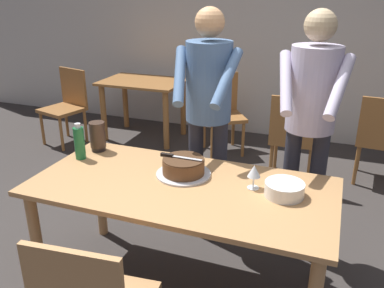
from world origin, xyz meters
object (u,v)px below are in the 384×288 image
Objects in this scene: cake_on_platter at (183,167)px; background_chair_2 at (222,110)px; wine_glass_near at (254,172)px; water_bottle at (79,143)px; background_chair_3 at (293,135)px; background_table at (143,93)px; background_chair_0 at (67,104)px; cake_knife at (173,156)px; plate_stack at (284,189)px; hurricane_lamp at (98,136)px; main_dining_table at (181,200)px; person_cutting_cake at (208,103)px; background_chair_1 at (382,137)px; person_standing_beside at (311,112)px.

background_chair_2 is at bearing 100.47° from cake_on_platter.
water_bottle is (-1.19, 0.01, 0.01)m from wine_glass_near.
background_chair_3 reaches higher than wine_glass_near.
background_chair_2 reaches higher than background_table.
background_chair_3 is (2.74, -0.15, 0.00)m from background_chair_0.
cake_knife is 0.27× the size of background_table.
background_chair_3 reaches higher than cake_on_platter.
background_chair_2 is at bearing 114.37° from plate_stack.
hurricane_lamp is at bearing 78.06° from water_bottle.
background_table is at bearing 129.21° from wine_glass_near.
background_chair_0 is at bearing 146.87° from plate_stack.
background_chair_0 reaches higher than cake_on_platter.
background_chair_0 is 2.75m from background_chair_3.
main_dining_table is 0.61m from plate_stack.
person_cutting_cake is (0.73, 0.52, 0.21)m from water_bottle.
plate_stack is 0.24× the size of background_chair_1.
water_bottle is at bearing -179.37° from cake_knife.
wine_glass_near is 0.16× the size of background_chair_1.
wine_glass_near is 2.45m from background_chair_2.
person_cutting_cake reaches higher than background_chair_2.
person_cutting_cake is at bearing -30.45° from background_chair_0.
background_chair_1 and background_chair_3 have the same top height.
cake_knife is at bearing -13.84° from hurricane_lamp.
plate_stack is at bearing -8.87° from hurricane_lamp.
cake_knife is at bearing 130.19° from main_dining_table.
background_chair_3 is at bearing 88.97° from wine_glass_near.
background_chair_2 is at bearing 81.88° from hurricane_lamp.
person_cutting_cake is at bearing 83.49° from cake_knife.
background_chair_0 is (-1.56, 1.68, -0.37)m from hurricane_lamp.
person_cutting_cake is at bearing -112.46° from background_chair_3.
person_cutting_cake is at bearing 91.51° from cake_on_platter.
cake_on_platter is 0.34× the size of background_table.
person_standing_beside is at bearing 35.68° from cake_knife.
background_chair_1 is at bearing 56.43° from cake_on_platter.
cake_knife is 0.16× the size of person_standing_beside.
water_bottle is at bearing -72.92° from background_table.
background_chair_3 is at bearing 72.10° from cake_knife.
person_cutting_cake is 1.91× the size of background_chair_2.
hurricane_lamp is at bearing -98.12° from background_chair_2.
background_chair_1 is 1.00× the size of background_chair_2.
cake_knife reaches higher than cake_on_platter.
background_chair_1 is at bearing -8.15° from background_table.
background_chair_2 is 1.00× the size of background_chair_3.
cake_knife is 0.30× the size of background_chair_0.
hurricane_lamp reaches higher than cake_on_platter.
cake_on_platter is 2.74m from background_table.
cake_knife is 2.71m from background_table.
wine_glass_near is 0.65m from person_standing_beside.
main_dining_table is at bearing -20.92° from hurricane_lamp.
background_chair_3 is (0.55, 1.69, -0.37)m from cake_knife.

